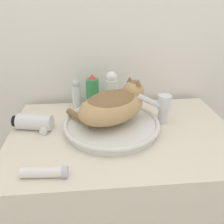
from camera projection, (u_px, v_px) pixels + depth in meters
wall_back at (114, 27)px, 1.16m from camera, size 8.00×0.05×2.40m
vanity_counter at (121, 202)px, 1.19m from camera, size 0.95×0.63×0.82m
sink_basin at (112, 125)px, 1.01m from camera, size 0.41×0.41×0.04m
cat at (113, 104)px, 0.98m from camera, size 0.37×0.33×0.17m
faucet at (161, 106)px, 1.04m from camera, size 0.16×0.06×0.15m
spray_bottle_trigger at (93, 93)px, 1.17m from camera, size 0.06×0.06×0.18m
lotion_bottle_white at (111, 90)px, 1.17m from camera, size 0.06×0.06×0.19m
deodorant_stick at (76, 95)px, 1.17m from camera, size 0.04×0.04×0.15m
cream_tube at (45, 172)px, 0.75m from camera, size 0.15×0.05×0.04m
hair_dryer at (35, 123)px, 1.01m from camera, size 0.18×0.11×0.07m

